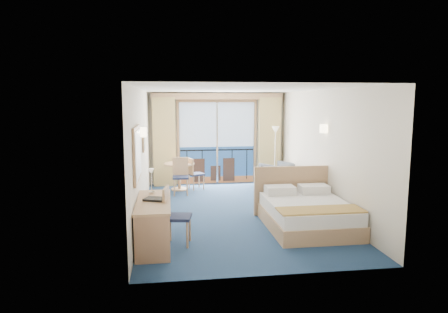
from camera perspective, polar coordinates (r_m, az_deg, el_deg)
floor at (r=8.94m, az=1.56°, el=-7.97°), size 6.50×6.50×0.00m
room_walls at (r=8.62m, az=1.61°, el=3.46°), size 4.04×6.54×2.72m
balcony_door at (r=11.85m, az=-1.02°, el=1.63°), size 2.36×0.03×2.52m
curtain_left at (r=11.61m, az=-8.52°, el=2.06°), size 0.65×0.22×2.55m
curtain_right at (r=11.98m, az=6.48°, el=2.28°), size 0.65×0.22×2.55m
pelmet at (r=11.66m, az=-0.94°, el=8.60°), size 3.80×0.25×0.18m
mirror at (r=7.05m, az=-12.30°, el=0.40°), size 0.05×1.25×0.95m
wall_print at (r=8.98m, az=-11.40°, el=2.35°), size 0.04×0.42×0.52m
sconce_left at (r=7.91m, az=-11.66°, el=3.41°), size 0.18×0.18×0.18m
sconce_right at (r=9.00m, az=14.07°, el=3.88°), size 0.18×0.18×0.18m
bed at (r=8.01m, az=11.70°, el=-7.84°), size 1.69×2.00×1.06m
nightstand at (r=9.32m, az=12.27°, el=-5.56°), size 0.46×0.44×0.61m
phone at (r=9.22m, az=12.20°, el=-3.52°), size 0.19×0.15×0.08m
armchair at (r=11.28m, az=7.79°, el=-2.73°), size 1.11×1.11×0.75m
floor_lamp at (r=11.70m, az=7.34°, el=2.25°), size 0.24×0.24×1.71m
desk at (r=6.57m, az=-10.12°, el=-10.12°), size 0.57×1.66×0.78m
desk_chair at (r=6.94m, az=-7.29°, el=-7.91°), size 0.51×0.50×1.01m
folder at (r=6.93m, az=-9.79°, el=-6.01°), size 0.43×0.38×0.03m
desk_lamp at (r=7.35m, az=-10.35°, el=-2.71°), size 0.12×0.12×0.44m
round_table at (r=11.10m, az=-6.41°, el=-1.86°), size 0.83×0.83×0.75m
table_chair_a at (r=11.13m, az=-4.34°, el=-2.18°), size 0.49×0.49×0.88m
table_chair_b at (r=10.60m, az=-6.23°, el=-2.45°), size 0.42×0.43×0.97m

